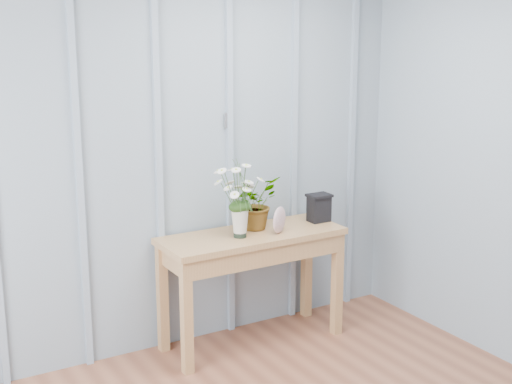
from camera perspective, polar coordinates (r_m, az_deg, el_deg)
room_shell at (r=3.05m, az=-2.78°, el=12.01°), size 4.00×4.50×2.50m
sideboard at (r=4.60m, az=-0.32°, el=-4.66°), size 1.20×0.45×0.75m
daisy_vase at (r=4.40m, az=-1.30°, el=0.36°), size 0.36×0.27×0.51m
spider_plant at (r=4.62m, az=-0.09°, el=-0.89°), size 0.39×0.37×0.34m
felt_disc_vessel at (r=4.54m, az=1.88°, el=-2.25°), size 0.17×0.14×0.17m
carved_box at (r=4.82m, az=5.06°, el=-1.24°), size 0.16×0.12×0.19m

